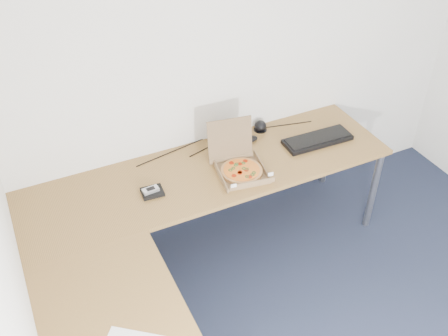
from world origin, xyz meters
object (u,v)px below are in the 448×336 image
keyboard (317,140)px  desk (189,230)px  pizza_box (240,168)px  drinking_glass (233,134)px  wallet (152,192)px

keyboard → desk: bearing=-159.3°
pizza_box → drinking_glass: size_ratio=2.86×
wallet → drinking_glass: bearing=27.3°
pizza_box → keyboard: 0.66m
pizza_box → keyboard: size_ratio=0.71×
pizza_box → wallet: 0.60m
drinking_glass → wallet: size_ratio=0.92×
desk → keyboard: (1.16, 0.40, 0.05)m
pizza_box → wallet: (-0.59, 0.05, -0.03)m
drinking_glass → desk: bearing=-132.7°
pizza_box → wallet: pizza_box is taller
desk → keyboard: keyboard is taller
drinking_glass → pizza_box: bearing=-108.6°
desk → wallet: wallet is taller
pizza_box → drinking_glass: (0.12, 0.35, 0.02)m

